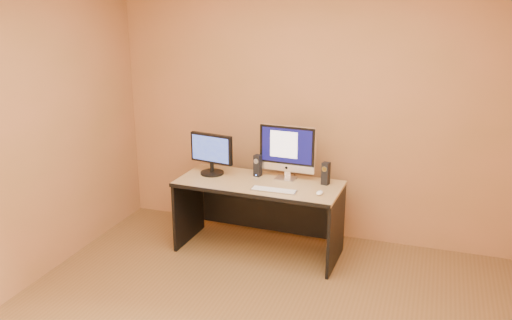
{
  "coord_description": "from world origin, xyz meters",
  "views": [
    {
      "loc": [
        1.09,
        -3.0,
        2.35
      ],
      "look_at": [
        -0.38,
        1.32,
        0.93
      ],
      "focal_mm": 38.0,
      "sensor_mm": 36.0,
      "label": 1
    }
  ],
  "objects": [
    {
      "name": "walls",
      "position": [
        0.0,
        0.0,
        1.3
      ],
      "size": [
        4.0,
        4.0,
        2.6
      ],
      "primitive_type": null,
      "color": "#A96944",
      "rests_on": "ground"
    },
    {
      "name": "cable_b",
      "position": [
        -0.21,
        1.69,
        0.69
      ],
      "size": [
        0.11,
        0.14,
        0.01
      ],
      "primitive_type": "cylinder",
      "rotation": [
        1.57,
        0.0,
        -0.65
      ],
      "color": "black",
      "rests_on": "desk"
    },
    {
      "name": "keyboard",
      "position": [
        -0.19,
        1.24,
        0.7
      ],
      "size": [
        0.4,
        0.11,
        0.02
      ],
      "primitive_type": "cube",
      "rotation": [
        0.0,
        0.0,
        0.01
      ],
      "color": "#AFAFB3",
      "rests_on": "desk"
    },
    {
      "name": "mouse",
      "position": [
        0.21,
        1.29,
        0.71
      ],
      "size": [
        0.06,
        0.1,
        0.03
      ],
      "primitive_type": "ellipsoid",
      "rotation": [
        0.0,
        0.0,
        -0.11
      ],
      "color": "white",
      "rests_on": "desk"
    },
    {
      "name": "speaker_left",
      "position": [
        -0.45,
        1.58,
        0.79
      ],
      "size": [
        0.07,
        0.08,
        0.21
      ],
      "primitive_type": null,
      "rotation": [
        0.0,
        0.0,
        -0.18
      ],
      "color": "black",
      "rests_on": "desk"
    },
    {
      "name": "desk",
      "position": [
        -0.38,
        1.42,
        0.35
      ],
      "size": [
        1.52,
        0.71,
        0.69
      ],
      "primitive_type": null,
      "rotation": [
        0.0,
        0.0,
        -0.04
      ],
      "color": "tan",
      "rests_on": "ground"
    },
    {
      "name": "cable_a",
      "position": [
        -0.12,
        1.7,
        0.69
      ],
      "size": [
        0.09,
        0.19,
        0.01
      ],
      "primitive_type": "cylinder",
      "rotation": [
        1.57,
        0.0,
        0.43
      ],
      "color": "black",
      "rests_on": "desk"
    },
    {
      "name": "speaker_right",
      "position": [
        0.2,
        1.56,
        0.79
      ],
      "size": [
        0.08,
        0.08,
        0.21
      ],
      "primitive_type": null,
      "rotation": [
        0.0,
        0.0,
        -0.2
      ],
      "color": "black",
      "rests_on": "desk"
    },
    {
      "name": "second_monitor",
      "position": [
        -0.88,
        1.5,
        0.89
      ],
      "size": [
        0.48,
        0.3,
        0.39
      ],
      "primitive_type": null,
      "rotation": [
        0.0,
        0.0,
        -0.17
      ],
      "color": "black",
      "rests_on": "desk"
    },
    {
      "name": "imac",
      "position": [
        -0.17,
        1.59,
        0.95
      ],
      "size": [
        0.54,
        0.22,
        0.51
      ],
      "primitive_type": null,
      "rotation": [
        0.0,
        0.0,
        -0.05
      ],
      "color": "silver",
      "rests_on": "desk"
    }
  ]
}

